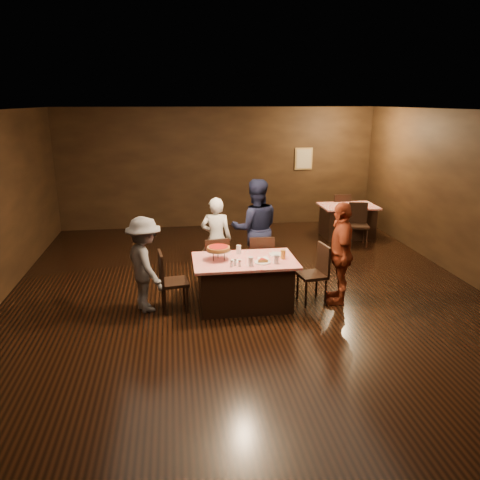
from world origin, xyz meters
name	(u,v)px	position (x,y,z in m)	size (l,w,h in m)	color
room	(252,171)	(0.00, 0.01, 2.14)	(10.00, 10.04, 3.02)	black
main_table	(244,283)	(-0.11, -0.05, 0.39)	(1.60, 1.00, 0.77)	red
back_table	(347,221)	(2.91, 3.49, 0.39)	(1.30, 0.90, 0.77)	red
chair_far_left	(215,263)	(-0.51, 0.70, 0.47)	(0.42, 0.42, 0.95)	black
chair_far_right	(261,261)	(0.29, 0.70, 0.47)	(0.42, 0.42, 0.95)	black
chair_end_left	(174,281)	(-1.21, -0.05, 0.47)	(0.42, 0.42, 0.95)	black
chair_end_right	(312,274)	(0.99, -0.05, 0.47)	(0.42, 0.42, 0.95)	black
chair_back_near	(359,225)	(2.91, 2.79, 0.47)	(0.42, 0.42, 0.95)	black
chair_back_far	(339,212)	(2.91, 4.09, 0.47)	(0.42, 0.42, 0.95)	black
diner_white_jacket	(216,239)	(-0.44, 1.18, 0.76)	(0.55, 0.36, 1.52)	white
diner_navy_hoodie	(255,229)	(0.28, 1.22, 0.91)	(0.89, 0.69, 1.82)	black
diner_grey_knit	(145,265)	(-1.64, 0.01, 0.74)	(0.96, 0.55, 1.49)	slate
diner_red_shirt	(340,253)	(1.42, -0.11, 0.83)	(0.97, 0.40, 1.66)	maroon
pizza_stand	(218,249)	(-0.51, 0.00, 0.95)	(0.38, 0.38, 0.22)	black
plate_with_slice	(262,261)	(0.14, -0.23, 0.80)	(0.25, 0.25, 0.06)	white
plate_empty	(277,254)	(0.44, 0.10, 0.78)	(0.25, 0.25, 0.01)	white
glass_front_left	(251,261)	(-0.06, -0.35, 0.84)	(0.08, 0.08, 0.14)	silver
glass_front_right	(276,259)	(0.34, -0.30, 0.84)	(0.08, 0.08, 0.14)	silver
glass_amber	(283,255)	(0.49, -0.10, 0.84)	(0.08, 0.08, 0.14)	#BF7F26
glass_back	(239,250)	(-0.16, 0.25, 0.84)	(0.08, 0.08, 0.14)	silver
condiments	(235,263)	(-0.29, -0.33, 0.82)	(0.17, 0.10, 0.09)	silver
napkin_center	(263,258)	(0.19, -0.05, 0.77)	(0.16, 0.16, 0.01)	white
napkin_left	(235,261)	(-0.26, -0.10, 0.77)	(0.16, 0.16, 0.01)	white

